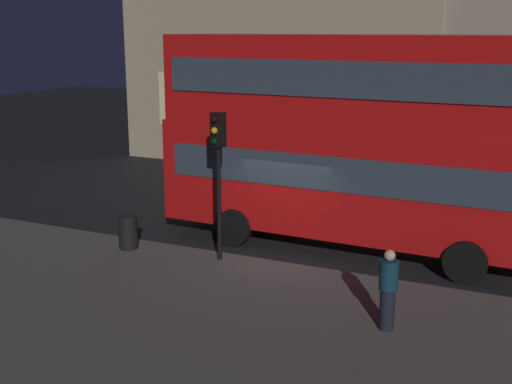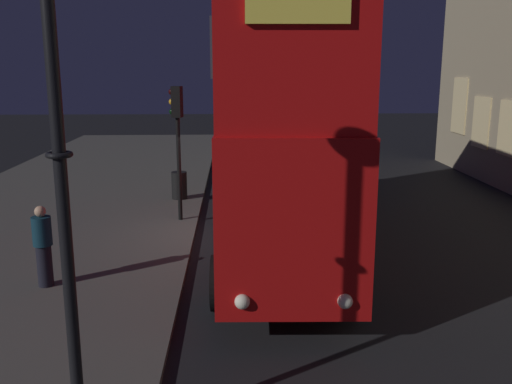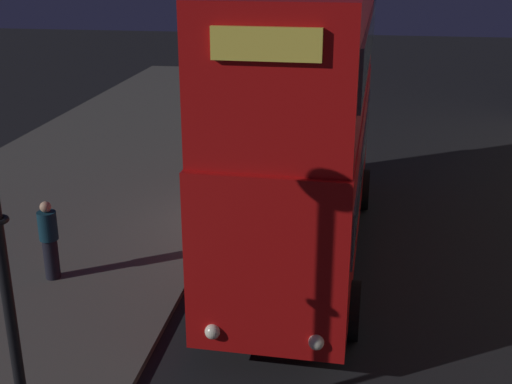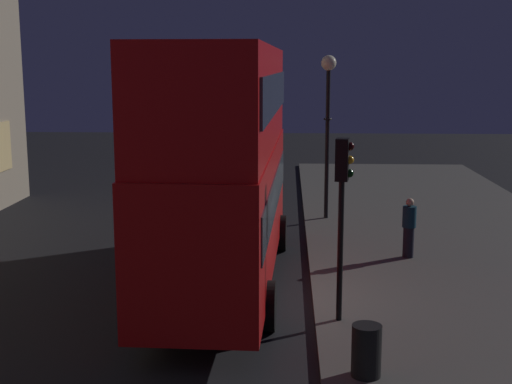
{
  "view_description": "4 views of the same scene",
  "coord_description": "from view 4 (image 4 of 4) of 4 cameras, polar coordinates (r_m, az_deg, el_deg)",
  "views": [
    {
      "loc": [
        6.45,
        -15.48,
        5.9
      ],
      "look_at": [
        -0.71,
        -0.11,
        1.71
      ],
      "focal_mm": 46.58,
      "sensor_mm": 36.0,
      "label": 1
    },
    {
      "loc": [
        14.39,
        0.36,
        4.4
      ],
      "look_at": [
        0.68,
        0.9,
        1.34
      ],
      "focal_mm": 39.26,
      "sensor_mm": 36.0,
      "label": 2
    },
    {
      "loc": [
        14.89,
        2.46,
        6.35
      ],
      "look_at": [
        1.16,
        0.33,
        1.27
      ],
      "focal_mm": 46.38,
      "sensor_mm": 36.0,
      "label": 3
    },
    {
      "loc": [
        -15.13,
        -0.12,
        5.35
      ],
      "look_at": [
        1.04,
        0.62,
        2.39
      ],
      "focal_mm": 49.23,
      "sensor_mm": 36.0,
      "label": 4
    }
  ],
  "objects": [
    {
      "name": "ground_plane",
      "position": [
        16.05,
        2.07,
        -9.12
      ],
      "size": [
        80.0,
        80.0,
        0.0
      ],
      "primitive_type": "plane",
      "color": "black"
    },
    {
      "name": "litter_bin",
      "position": [
        12.31,
        8.96,
        -12.62
      ],
      "size": [
        0.51,
        0.51,
        0.9
      ],
      "primitive_type": "cylinder",
      "color": "black",
      "rests_on": "sidewalk_slab"
    },
    {
      "name": "street_lamp",
      "position": [
        23.8,
        5.87,
        7.56
      ],
      "size": [
        0.51,
        0.51,
        5.52
      ],
      "color": "black",
      "rests_on": "sidewalk_slab"
    },
    {
      "name": "traffic_light_near_kerb",
      "position": [
        14.16,
        7.04,
        0.1
      ],
      "size": [
        0.36,
        0.39,
        3.78
      ],
      "rotation": [
        0.0,
        0.0,
        -0.18
      ],
      "color": "black",
      "rests_on": "sidewalk_slab"
    },
    {
      "name": "double_decker_bus",
      "position": [
        16.61,
        -2.69,
        2.87
      ],
      "size": [
        10.37,
        3.01,
        5.74
      ],
      "rotation": [
        0.0,
        0.0,
        -0.03
      ],
      "color": "#B20F0F",
      "rests_on": "ground"
    },
    {
      "name": "sidewalk_slab",
      "position": [
        16.76,
        19.71,
        -8.66
      ],
      "size": [
        44.0,
        8.62,
        0.12
      ],
      "primitive_type": "cube",
      "color": "#4C4944",
      "rests_on": "ground"
    },
    {
      "name": "pedestrian",
      "position": [
        19.6,
        12.32,
        -2.83
      ],
      "size": [
        0.37,
        0.37,
        1.65
      ],
      "rotation": [
        0.0,
        0.0,
        0.24
      ],
      "color": "black",
      "rests_on": "sidewalk_slab"
    }
  ]
}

